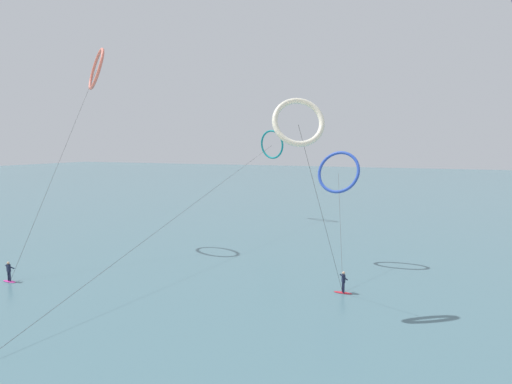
% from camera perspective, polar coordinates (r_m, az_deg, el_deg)
% --- Properties ---
extents(sea_water, '(400.00, 200.00, 0.08)m').
position_cam_1_polar(sea_water, '(109.32, 16.79, 0.55)').
color(sea_water, '#476B75').
rests_on(sea_water, ground).
extents(surfer_crimson, '(1.40, 0.70, 1.70)m').
position_cam_1_polar(surfer_crimson, '(31.72, 12.44, -12.74)').
color(surfer_crimson, red).
rests_on(surfer_crimson, ground).
extents(surfer_magenta, '(1.40, 0.62, 1.70)m').
position_cam_1_polar(surfer_magenta, '(39.15, -31.96, -9.85)').
color(surfer_magenta, '#CC288E').
rests_on(surfer_magenta, ground).
extents(kite_coral, '(4.69, 14.38, 21.68)m').
position_cam_1_polar(kite_coral, '(47.57, -21.97, 16.05)').
color(kite_coral, '#EA7260').
rests_on(kite_coral, ground).
extents(kite_ivory, '(4.54, 5.63, 14.51)m').
position_cam_1_polar(kite_ivory, '(26.56, 6.12, 9.95)').
color(kite_ivory, silver).
rests_on(kite_ivory, ground).
extents(kite_cobalt, '(4.40, 9.20, 10.80)m').
position_cam_1_polar(kite_cobalt, '(38.18, 11.75, 2.81)').
color(kite_cobalt, '#2647B7').
rests_on(kite_cobalt, ground).
extents(kite_teal, '(4.36, 46.56, 13.62)m').
position_cam_1_polar(kite_teal, '(60.36, 2.26, 6.81)').
color(kite_teal, teal).
rests_on(kite_teal, ground).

